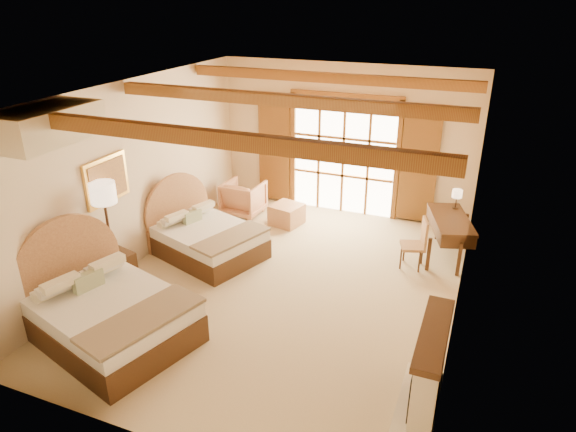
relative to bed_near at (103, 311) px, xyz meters
The scene contains 19 objects.
floor 2.88m from the bed_near, 51.03° to the left, with size 7.00×7.00×0.00m, color tan.
wall_back 6.10m from the bed_near, 72.61° to the left, with size 5.50×5.50×0.00m, color beige.
wall_left 2.68m from the bed_near, 113.49° to the left, with size 7.00×7.00×0.00m, color beige.
wall_right 5.18m from the bed_near, 25.98° to the left, with size 7.00×7.00×0.00m, color beige.
ceiling 3.97m from the bed_near, 51.03° to the left, with size 7.00×7.00×0.00m, color #BA773D.
ceiling_beams 3.89m from the bed_near, 51.03° to the left, with size 5.39×4.60×0.18m, color #8B5E20, non-canonical shape.
french_doors 5.99m from the bed_near, 72.43° to the left, with size 3.95×0.08×2.60m.
fireplace 4.39m from the bed_near, ahead, with size 0.46×1.40×1.16m.
painting 2.17m from the bed_near, 122.03° to the left, with size 0.06×0.95×0.75m.
canopy_valance 2.61m from the bed_near, 160.91° to the left, with size 0.70×1.40×0.45m, color #F0E5C3.
bed_near is the anchor object (origin of this frame).
bed_far 2.68m from the bed_near, 90.03° to the left, with size 2.28×1.93×1.22m.
nightstand 1.32m from the bed_near, 122.37° to the left, with size 0.52×0.52×0.63m, color #402412.
floor_lamp 1.75m from the bed_near, 122.58° to the left, with size 0.39×0.39×1.85m.
armchair 4.67m from the bed_near, 91.70° to the left, with size 0.80×0.82×0.75m, color tan.
ottoman 4.63m from the bed_near, 78.36° to the left, with size 0.59×0.59×0.43m, color tan.
desk 6.02m from the bed_near, 45.60° to the left, with size 1.01×1.55×0.77m.
desk_chair 5.20m from the bed_near, 44.73° to the left, with size 0.51×0.50×0.91m.
desk_lamp 6.43m from the bed_near, 48.48° to the left, with size 0.19×0.19×0.37m.
Camera 1 is at (2.84, -6.81, 4.51)m, focal length 32.00 mm.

